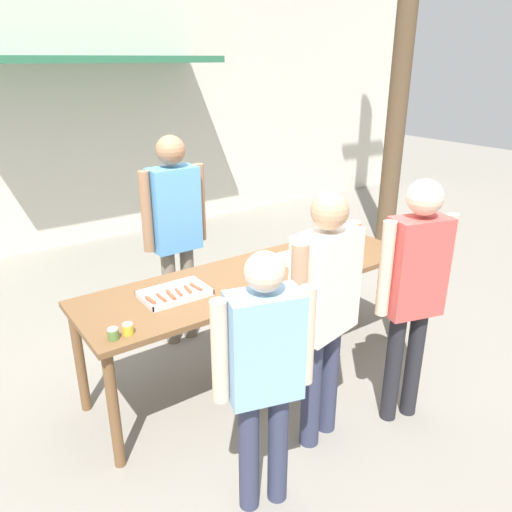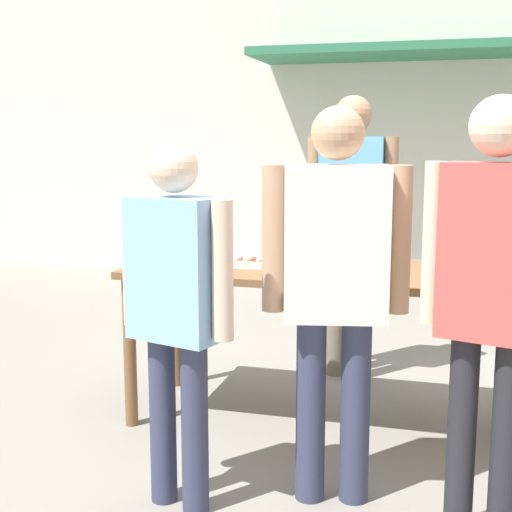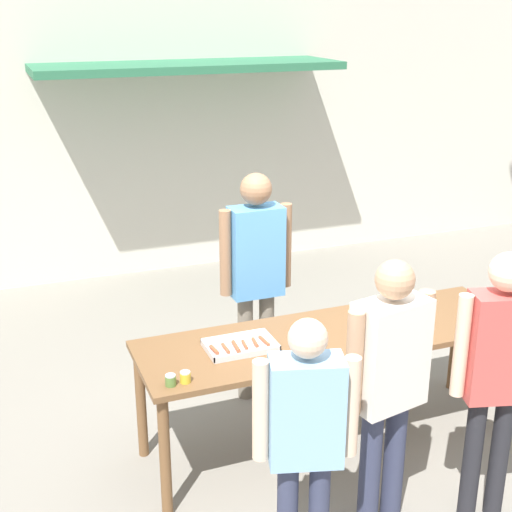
{
  "view_description": "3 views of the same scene",
  "coord_description": "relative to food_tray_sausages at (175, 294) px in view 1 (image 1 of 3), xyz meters",
  "views": [
    {
      "loc": [
        -2.02,
        -2.85,
        2.41
      ],
      "look_at": [
        0.0,
        0.0,
        1.03
      ],
      "focal_mm": 35.0,
      "sensor_mm": 36.0,
      "label": 1
    },
    {
      "loc": [
        0.37,
        -3.78,
        1.58
      ],
      "look_at": [
        -0.68,
        0.02,
        0.93
      ],
      "focal_mm": 50.0,
      "sensor_mm": 36.0,
      "label": 2
    },
    {
      "loc": [
        -2.1,
        -3.96,
        3.03
      ],
      "look_at": [
        -0.26,
        0.82,
        1.2
      ],
      "focal_mm": 50.0,
      "sensor_mm": 36.0,
      "label": 3
    }
  ],
  "objects": [
    {
      "name": "condiment_jar_ketchup",
      "position": [
        -0.46,
        -0.3,
        0.02
      ],
      "size": [
        0.07,
        0.07,
        0.07
      ],
      "color": "gold",
      "rests_on": "serving_table"
    },
    {
      "name": "person_customer_holding_hotdog",
      "position": [
        -0.04,
        -1.1,
        0.05
      ],
      "size": [
        0.54,
        0.31,
        1.56
      ],
      "rotation": [
        0.0,
        0.0,
        2.86
      ],
      "color": "#333851",
      "rests_on": "ground"
    },
    {
      "name": "food_tray_sausages",
      "position": [
        0.0,
        0.0,
        0.0
      ],
      "size": [
        0.46,
        0.3,
        0.04
      ],
      "color": "silver",
      "rests_on": "serving_table"
    },
    {
      "name": "person_server_behind_table",
      "position": [
        0.42,
        0.8,
        0.23
      ],
      "size": [
        0.58,
        0.24,
        1.85
      ],
      "rotation": [
        0.0,
        0.0,
        0.01
      ],
      "color": "#756B5B",
      "rests_on": "ground"
    },
    {
      "name": "serving_table",
      "position": [
        0.68,
        -0.02,
        -0.1
      ],
      "size": [
        2.72,
        0.8,
        0.88
      ],
      "color": "brown",
      "rests_on": "ground"
    },
    {
      "name": "person_customer_with_cup",
      "position": [
        1.21,
        -1.05,
        0.17
      ],
      "size": [
        0.52,
        0.3,
        1.74
      ],
      "rotation": [
        0.0,
        0.0,
        2.86
      ],
      "color": "#232328",
      "rests_on": "ground"
    },
    {
      "name": "food_tray_buns",
      "position": [
        1.16,
        -0.0,
        0.01
      ],
      "size": [
        0.43,
        0.31,
        0.06
      ],
      "color": "silver",
      "rests_on": "serving_table"
    },
    {
      "name": "beer_cup",
      "position": [
        1.9,
        -0.3,
        0.04
      ],
      "size": [
        0.08,
        0.08,
        0.11
      ],
      "color": "#DBC67A",
      "rests_on": "serving_table"
    },
    {
      "name": "person_customer_waiting_in_line",
      "position": [
        0.59,
        -0.88,
        0.13
      ],
      "size": [
        0.61,
        0.32,
        1.71
      ],
      "rotation": [
        0.0,
        0.0,
        3.34
      ],
      "color": "#333851",
      "rests_on": "ground"
    },
    {
      "name": "ground_plane",
      "position": [
        0.68,
        -0.02,
        -0.89
      ],
      "size": [
        24.0,
        24.0,
        0.0
      ],
      "primitive_type": "plane",
      "color": "gray"
    },
    {
      "name": "building_facade_back",
      "position": [
        0.68,
        3.96,
        1.37
      ],
      "size": [
        12.0,
        1.11,
        4.5
      ],
      "color": "beige",
      "rests_on": "ground"
    },
    {
      "name": "condiment_jar_mustard",
      "position": [
        -0.55,
        -0.31,
        0.02
      ],
      "size": [
        0.07,
        0.07,
        0.07
      ],
      "color": "#567A38",
      "rests_on": "serving_table"
    }
  ]
}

